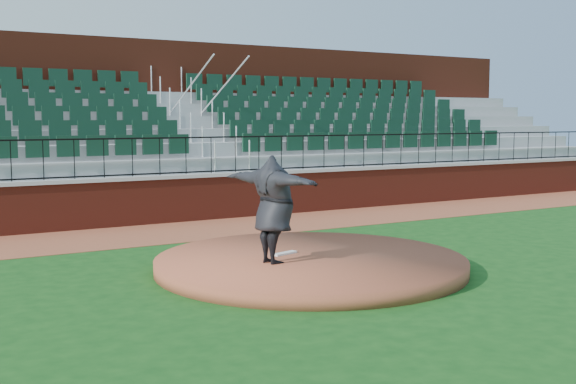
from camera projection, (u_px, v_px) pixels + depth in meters
name	position (u px, v px, depth m)	size (l,w,h in m)	color
ground	(328.00, 266.00, 13.62)	(90.00, 90.00, 0.00)	#134313
warning_track	(211.00, 228.00, 18.24)	(34.00, 3.20, 0.01)	brown
field_wall	(187.00, 199.00, 19.55)	(34.00, 0.35, 1.20)	maroon
wall_cap	(186.00, 176.00, 19.48)	(34.00, 0.45, 0.10)	#B7B7B7
wall_railing	(186.00, 156.00, 19.43)	(34.00, 0.05, 1.00)	black
seating_stands	(151.00, 135.00, 21.71)	(34.00, 5.10, 4.60)	gray
concourse_wall	(123.00, 120.00, 24.06)	(34.00, 0.50, 5.50)	maroon
pitchers_mound	(310.00, 263.00, 13.29)	(5.80, 5.80, 0.25)	brown
pitching_rubber	(285.00, 253.00, 13.52)	(0.54, 0.14, 0.04)	white
pitcher	(273.00, 209.00, 12.61)	(2.38, 0.65, 1.93)	black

